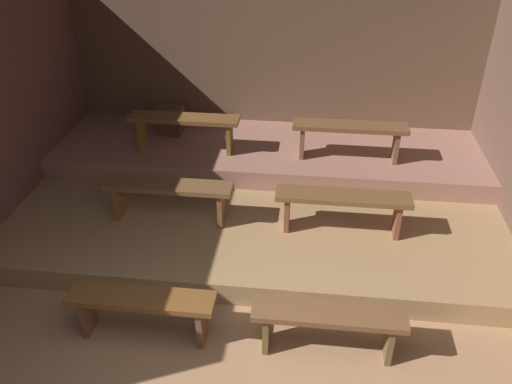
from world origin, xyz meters
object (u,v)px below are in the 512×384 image
bench_lower_left (168,192)px  bench_lower_right (343,202)px  bench_floor_right (328,321)px  bench_middle_right (350,132)px  bench_middle_left (184,124)px  wooden_crate_middle (170,120)px  bench_floor_left (142,305)px

bench_lower_left → bench_lower_right: same height
bench_floor_right → bench_middle_right: size_ratio=0.92×
bench_middle_left → wooden_crate_middle: bench_middle_left is taller
wooden_crate_middle → bench_lower_right: bearing=-37.2°
bench_floor_right → bench_lower_right: size_ratio=0.91×
bench_floor_left → bench_middle_left: bench_middle_left is taller
bench_floor_right → wooden_crate_middle: size_ratio=3.80×
bench_floor_left → bench_middle_right: bench_middle_right is taller
bench_floor_right → wooden_crate_middle: wooden_crate_middle is taller
bench_lower_left → bench_lower_right: bearing=0.0°
bench_floor_right → bench_floor_left: bearing=180.0°
bench_lower_left → bench_lower_right: size_ratio=1.00×
wooden_crate_middle → bench_middle_right: bearing=-12.1°
bench_floor_left → wooden_crate_middle: size_ratio=3.80×
bench_floor_right → wooden_crate_middle: bearing=124.0°
bench_lower_right → wooden_crate_middle: 2.79m
bench_floor_right → bench_lower_left: 2.21m
bench_lower_left → bench_lower_right: 1.81m
bench_floor_left → bench_lower_left: 1.44m
bench_lower_left → wooden_crate_middle: wooden_crate_middle is taller
bench_middle_left → bench_lower_left: bearing=-85.7°
bench_floor_left → bench_lower_right: size_ratio=0.91×
bench_middle_right → wooden_crate_middle: bench_middle_right is taller
bench_lower_left → bench_middle_left: bearing=94.3°
bench_lower_right → bench_middle_right: bench_middle_right is taller
bench_lower_right → bench_middle_right: bearing=85.7°
bench_floor_left → bench_floor_right: (1.55, 0.00, 0.00)m
bench_lower_left → bench_lower_right: (1.81, 0.00, 0.00)m
bench_floor_right → bench_middle_left: 3.18m
bench_middle_left → bench_middle_right: same height
bench_lower_right → bench_middle_left: size_ratio=1.01×
bench_middle_right → bench_floor_right: bearing=-94.8°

